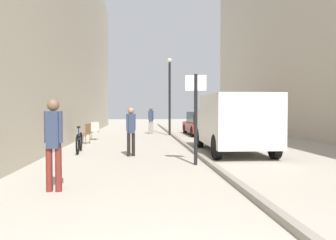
% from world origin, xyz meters
% --- Properties ---
extents(ground_plane, '(80.00, 80.00, 0.00)m').
position_xyz_m(ground_plane, '(0.00, 12.00, 0.00)').
color(ground_plane, '#A8A093').
extents(building_facade_left, '(2.68, 40.00, 11.55)m').
position_xyz_m(building_facade_left, '(-4.94, 12.00, 5.78)').
color(building_facade_left, '#BCB29E').
rests_on(building_facade_left, ground_plane).
extents(kerb_strip, '(0.16, 40.00, 0.12)m').
position_xyz_m(kerb_strip, '(1.58, 12.00, 0.06)').
color(kerb_strip, gray).
rests_on(kerb_strip, ground_plane).
extents(pedestrian_main_foreground, '(0.32, 0.25, 1.66)m').
position_xyz_m(pedestrian_main_foreground, '(-0.71, 8.93, 0.96)').
color(pedestrian_main_foreground, black).
rests_on(pedestrian_main_foreground, ground_plane).
extents(pedestrian_mid_block, '(0.36, 0.23, 1.79)m').
position_xyz_m(pedestrian_mid_block, '(-2.08, 4.25, 1.04)').
color(pedestrian_mid_block, maroon).
rests_on(pedestrian_mid_block, ground_plane).
extents(pedestrian_far_crossing, '(0.34, 0.25, 1.75)m').
position_xyz_m(pedestrian_far_crossing, '(0.34, 18.96, 1.01)').
color(pedestrian_far_crossing, gray).
rests_on(pedestrian_far_crossing, ground_plane).
extents(delivery_van, '(2.23, 4.93, 2.11)m').
position_xyz_m(delivery_van, '(3.01, 9.55, 1.15)').
color(delivery_van, silver).
rests_on(delivery_van, ground_plane).
extents(parked_car, '(1.89, 4.22, 1.45)m').
position_xyz_m(parked_car, '(3.47, 17.92, 0.71)').
color(parked_car, maroon).
rests_on(parked_car, ground_plane).
extents(street_sign_post, '(0.59, 0.16, 2.60)m').
position_xyz_m(street_sign_post, '(1.18, 7.01, 1.55)').
color(street_sign_post, black).
rests_on(street_sign_post, ground_plane).
extents(lamp_post, '(0.28, 0.28, 4.76)m').
position_xyz_m(lamp_post, '(1.46, 17.90, 2.72)').
color(lamp_post, black).
rests_on(lamp_post, ground_plane).
extents(bicycle_leaning, '(0.18, 1.77, 0.98)m').
position_xyz_m(bicycle_leaning, '(-2.64, 10.04, 0.38)').
color(bicycle_leaning, black).
rests_on(bicycle_leaning, ground_plane).
extents(cafe_chair_near_window, '(0.58, 0.58, 0.94)m').
position_xyz_m(cafe_chair_near_window, '(-2.89, 13.14, 0.55)').
color(cafe_chair_near_window, brown).
rests_on(cafe_chair_near_window, ground_plane).
extents(cafe_chair_by_doorway, '(0.50, 0.50, 0.94)m').
position_xyz_m(cafe_chair_by_doorway, '(-2.76, 15.12, 0.55)').
color(cafe_chair_by_doorway, '#B7B2A8').
rests_on(cafe_chair_by_doorway, ground_plane).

